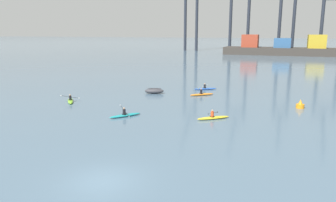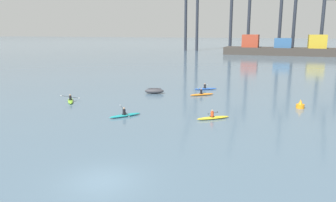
{
  "view_description": "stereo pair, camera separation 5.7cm",
  "coord_description": "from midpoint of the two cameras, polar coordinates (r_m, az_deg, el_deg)",
  "views": [
    {
      "loc": [
        9.23,
        -15.1,
        8.41
      ],
      "look_at": [
        -2.84,
        19.28,
        0.6
      ],
      "focal_mm": 35.01,
      "sensor_mm": 36.0,
      "label": 1
    },
    {
      "loc": [
        9.28,
        -15.08,
        8.41
      ],
      "look_at": [
        -2.84,
        19.28,
        0.6
      ],
      "focal_mm": 35.01,
      "sensor_mm": 36.0,
      "label": 2
    }
  ],
  "objects": [
    {
      "name": "kayak_yellow",
      "position": [
        32.2,
        7.8,
        -2.84
      ],
      "size": [
        3.05,
        2.56,
        1.03
      ],
      "color": "yellow",
      "rests_on": "ground"
    },
    {
      "name": "channel_buoy",
      "position": [
        39.17,
        21.99,
        -0.65
      ],
      "size": [
        0.9,
        0.9,
        1.0
      ],
      "color": "orange",
      "rests_on": "ground"
    },
    {
      "name": "gantry_crane_east_mid",
      "position": [
        135.99,
        20.13,
        15.25
      ],
      "size": [
        6.23,
        17.45,
        36.46
      ],
      "color": "#232833",
      "rests_on": "ground"
    },
    {
      "name": "capsized_dinghy",
      "position": [
        44.91,
        -2.45,
        1.75
      ],
      "size": [
        2.81,
        1.85,
        0.76
      ],
      "color": "#38383D",
      "rests_on": "ground"
    },
    {
      "name": "kayak_teal",
      "position": [
        33.09,
        -7.54,
        -2.42
      ],
      "size": [
        2.54,
        3.06,
        1.08
      ],
      "color": "teal",
      "rests_on": "ground"
    },
    {
      "name": "gantry_crane_east",
      "position": [
        133.33,
        26.96,
        14.34
      ],
      "size": [
        8.08,
        17.69,
        36.69
      ],
      "color": "#232833",
      "rests_on": "ground"
    },
    {
      "name": "ground_plane",
      "position": [
        19.6,
        -11.31,
        -13.56
      ],
      "size": [
        800.0,
        800.0,
        0.0
      ],
      "primitive_type": "plane",
      "color": "slate"
    },
    {
      "name": "gantry_crane_west_mid",
      "position": [
        136.04,
        12.41,
        16.49
      ],
      "size": [
        8.18,
        21.05,
        38.74
      ],
      "color": "#232833",
      "rests_on": "ground"
    },
    {
      "name": "gantry_crane_west",
      "position": [
        144.96,
        4.0,
        16.65
      ],
      "size": [
        6.28,
        18.08,
        42.27
      ],
      "color": "#232833",
      "rests_on": "ground"
    },
    {
      "name": "kayak_orange",
      "position": [
        43.81,
        5.84,
        1.2
      ],
      "size": [
        3.01,
        2.62,
        0.95
      ],
      "color": "orange",
      "rests_on": "ground"
    },
    {
      "name": "kayak_blue",
      "position": [
        48.18,
        6.47,
        2.18
      ],
      "size": [
        3.24,
        2.24,
        0.95
      ],
      "color": "#2856B2",
      "rests_on": "ground"
    },
    {
      "name": "container_barge",
      "position": [
        124.49,
        19.21,
        8.67
      ],
      "size": [
        40.46,
        9.21,
        7.17
      ],
      "color": "#38332D",
      "rests_on": "ground"
    },
    {
      "name": "kayak_lime",
      "position": [
        41.35,
        -16.67,
        0.09
      ],
      "size": [
        2.51,
        3.09,
        0.95
      ],
      "color": "#7ABC2D",
      "rests_on": "ground"
    }
  ]
}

